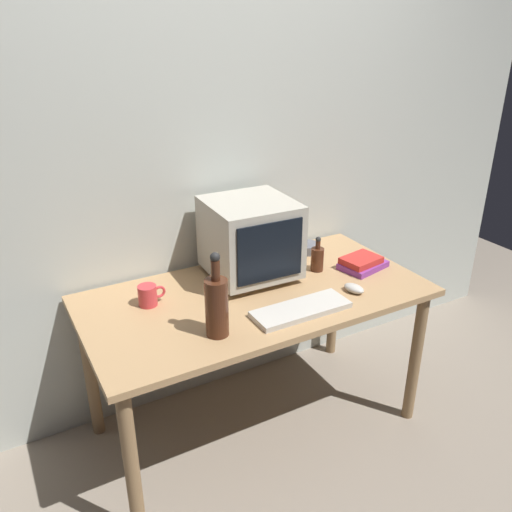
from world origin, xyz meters
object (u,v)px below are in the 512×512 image
crt_monitor (250,238)px  cd_spindle (308,248)px  computer_mouse (354,288)px  keyboard (301,309)px  bottle_short (317,258)px  bottle_tall (217,305)px  mug (148,295)px  book_stack (362,263)px

crt_monitor → cd_spindle: crt_monitor is taller
crt_monitor → computer_mouse: crt_monitor is taller
keyboard → computer_mouse: computer_mouse is taller
bottle_short → cd_spindle: bottle_short is taller
bottle_short → cd_spindle: size_ratio=1.45×
crt_monitor → computer_mouse: 0.52m
computer_mouse → bottle_tall: 0.69m
keyboard → cd_spindle: cd_spindle is taller
computer_mouse → mug: bearing=144.6°
bottle_tall → bottle_short: 0.72m
computer_mouse → book_stack: (0.19, 0.17, 0.01)m
computer_mouse → cd_spindle: (0.07, 0.47, 0.00)m
crt_monitor → bottle_tall: 0.52m
bottle_tall → book_stack: 0.89m
crt_monitor → computer_mouse: (0.33, -0.36, -0.17)m
mug → crt_monitor: bearing=3.5°
bottle_short → mug: bottle_short is taller
bottle_tall → book_stack: size_ratio=1.39×
book_stack → cd_spindle: size_ratio=2.07×
bottle_short → book_stack: (0.21, -0.09, -0.04)m
computer_mouse → bottle_short: bearing=79.7°
bottle_tall → book_stack: bottle_tall is taller
keyboard → cd_spindle: 0.62m
cd_spindle → computer_mouse: bearing=-98.6°
computer_mouse → cd_spindle: size_ratio=0.83×
crt_monitor → cd_spindle: bearing=14.4°
computer_mouse → bottle_short: bottle_short is taller
keyboard → bottle_tall: bottle_tall is taller
computer_mouse → mug: mug is taller
crt_monitor → book_stack: crt_monitor is taller
bottle_short → book_stack: bottle_short is taller
bottle_tall → book_stack: (0.87, 0.19, -0.10)m
crt_monitor → book_stack: size_ratio=1.61×
bottle_tall → mug: size_ratio=2.87×
bottle_tall → cd_spindle: bearing=32.8°
book_stack → computer_mouse: bearing=-137.3°
crt_monitor → mug: crt_monitor is taller
bottle_short → cd_spindle: (0.09, 0.20, -0.04)m
keyboard → book_stack: 0.53m
crt_monitor → mug: (-0.51, -0.03, -0.15)m
crt_monitor → bottle_short: bearing=-17.8°
cd_spindle → bottle_short: bearing=-113.1°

